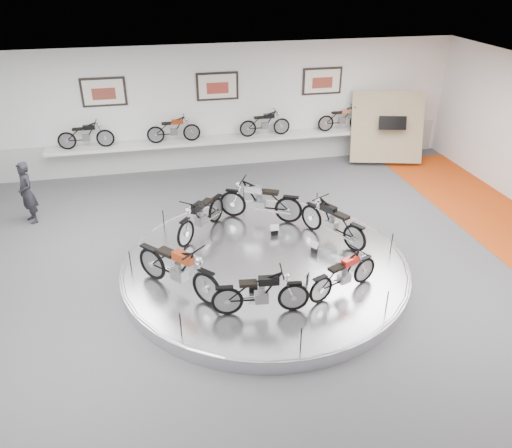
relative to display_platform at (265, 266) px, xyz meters
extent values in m
plane|color=#4E4E50|center=(0.00, -0.30, -0.15)|extent=(16.00, 16.00, 0.00)
plane|color=white|center=(0.00, -0.30, 3.85)|extent=(16.00, 16.00, 0.00)
plane|color=white|center=(0.00, 6.70, 1.85)|extent=(16.00, 0.00, 16.00)
cube|color=#BCBCBA|center=(0.00, 6.68, 0.40)|extent=(15.68, 0.04, 1.10)
cylinder|color=silver|center=(0.00, 0.00, 0.00)|extent=(6.40, 6.40, 0.30)
torus|color=#B2B2BA|center=(0.00, 0.00, 0.12)|extent=(6.40, 6.40, 0.10)
cube|color=silver|center=(0.00, 6.40, 0.85)|extent=(11.00, 0.55, 0.10)
cube|color=silver|center=(-3.50, 6.66, 2.55)|extent=(1.35, 0.06, 0.88)
cube|color=silver|center=(0.00, 6.66, 2.55)|extent=(1.35, 0.06, 0.88)
cube|color=silver|center=(3.50, 6.66, 2.55)|extent=(1.35, 0.06, 0.88)
cube|color=tan|center=(5.60, 5.80, 1.10)|extent=(2.56, 1.52, 2.30)
imported|color=black|center=(-5.59, 3.75, 0.70)|extent=(0.67, 0.74, 1.69)
camera|label=1|loc=(-2.23, -9.23, 6.25)|focal=35.00mm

